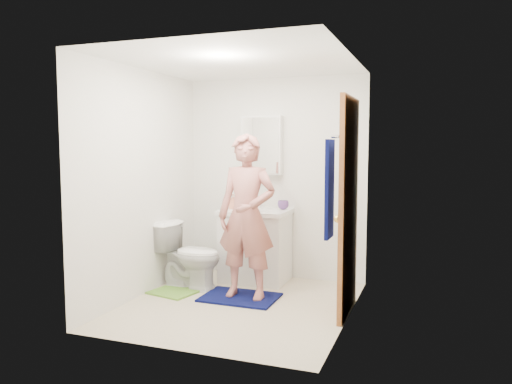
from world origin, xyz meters
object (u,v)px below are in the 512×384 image
man (247,216)px  soap_dispenser (233,202)px  toilet (190,255)px  vanity_cabinet (255,247)px  toothbrush_cup (283,205)px  towel (329,189)px  medicine_cabinet (262,145)px

man → soap_dispenser: bearing=123.5°
soap_dispenser → toilet: bearing=-122.9°
vanity_cabinet → man: (0.16, -0.69, 0.47)m
vanity_cabinet → toothbrush_cup: bearing=23.3°
towel → toilet: 2.20m
vanity_cabinet → soap_dispenser: 0.60m
toilet → toothbrush_cup: 1.23m
medicine_cabinet → toothbrush_cup: size_ratio=5.39×
vanity_cabinet → man: size_ratio=0.47×
soap_dispenser → toothbrush_cup: 0.59m
man → towel: bearing=-37.3°
medicine_cabinet → soap_dispenser: 0.76m
medicine_cabinet → toilet: bearing=-128.2°
towel → medicine_cabinet: bearing=124.6°
vanity_cabinet → soap_dispenser: bearing=-173.2°
medicine_cabinet → toothbrush_cup: (0.30, -0.10, -0.70)m
towel → toilet: (-1.77, 0.96, -0.88)m
towel → man: (-1.02, 0.79, -0.38)m
toilet → toothbrush_cup: size_ratio=5.72×
toothbrush_cup → toilet: bearing=-143.6°
vanity_cabinet → toothbrush_cup: size_ratio=6.16×
toilet → toothbrush_cup: (0.89, 0.66, 0.53)m
toothbrush_cup → man: 0.83m
medicine_cabinet → man: bearing=-80.3°
man → toothbrush_cup: bearing=80.6°
toilet → towel: bearing=-114.4°
medicine_cabinet → man: 1.18m
towel → soap_dispenser: towel is taller
medicine_cabinet → toothbrush_cup: 0.77m
toilet → man: man is taller
soap_dispenser → man: 0.79m
toilet → man: 0.91m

